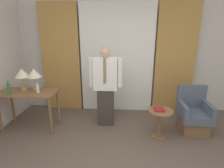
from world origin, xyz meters
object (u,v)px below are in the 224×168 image
Objects in this scene: desk at (28,98)px; table_lamp_left at (22,74)px; bottle_near_edge at (38,88)px; armchair at (193,115)px; bottle_by_lamp at (9,89)px; person at (106,85)px; table_lamp_right at (34,74)px; book at (159,109)px; side_table at (160,119)px.

table_lamp_left is (-0.12, 0.11, 0.47)m from desk.
bottle_near_edge is 0.23× the size of armchair.
bottle_by_lamp is 1.82m from person.
person reaches higher than bottle_by_lamp.
table_lamp_right reaches higher than book.
table_lamp_right is at bearing 172.78° from side_table.
armchair is at bearing 2.43° from bottle_near_edge.
desk is 2.56m from book.
bottle_near_edge is 2.40m from side_table.
person is 7.40× the size of book.
person reaches higher than bottle_near_edge.
desk is 2.03× the size of side_table.
side_table is (2.70, -0.31, -0.75)m from table_lamp_left.
bottle_near_edge is at bearing -167.54° from person.
table_lamp_right is 2.11× the size of bottle_near_edge.
person is at bearing 157.20° from side_table.
table_lamp_right reaches higher than armchair.
armchair is at bearing -0.46° from table_lamp_left.
table_lamp_left reaches higher than bottle_near_edge.
bottle_by_lamp is at bearing -112.29° from table_lamp_left.
bottle_near_edge reaches higher than side_table.
table_lamp_right reaches higher than bottle_near_edge.
bottle_near_edge is (0.11, -0.16, -0.25)m from table_lamp_right.
table_lamp_right is at bearing 173.19° from book.
table_lamp_left and table_lamp_right have the same top height.
bottle_by_lamp is at bearing -164.23° from bottle_near_edge.
table_lamp_right is 1.43m from person.
table_lamp_left reaches higher than book.
table_lamp_right is 0.32m from bottle_near_edge.
desk reaches higher than book.
table_lamp_left is 0.47m from bottle_near_edge.
book is at bearing -6.81° from table_lamp_right.
desk is 5.50× the size of bottle_near_edge.
book is at bearing -160.24° from armchair.
bottle_near_edge reaches higher than book.
book is at bearing 0.05° from bottle_by_lamp.
bottle_by_lamp reaches higher than bottle_near_edge.
side_table is 2.53× the size of book.
side_table is at bearing -6.57° from table_lamp_left.
desk is 5.15× the size of book.
table_lamp_left is at bearing 179.54° from armchair.
table_lamp_right is at bearing 126.16° from bottle_near_edge.
person reaches higher than desk.
table_lamp_right is at bearing -174.76° from person.
person is at bearing 8.92° from desk.
bottle_by_lamp is at bearing -166.63° from person.
person is (1.29, 0.29, 0.00)m from bottle_near_edge.
table_lamp_left is 2.11× the size of bottle_near_edge.
side_table is (2.58, -0.20, -0.28)m from desk.
armchair is at bearing 1.46° from desk.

